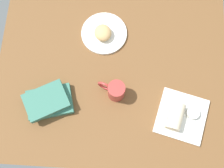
% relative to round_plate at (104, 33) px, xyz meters
% --- Properties ---
extents(dining_table, '(1.10, 0.90, 0.04)m').
position_rel_round_plate_xyz_m(dining_table, '(-0.05, 0.20, -0.03)').
color(dining_table, brown).
rests_on(dining_table, ground).
extents(round_plate, '(0.23, 0.23, 0.01)m').
position_rel_round_plate_xyz_m(round_plate, '(0.00, 0.00, 0.00)').
color(round_plate, white).
rests_on(round_plate, dining_table).
extents(scone_pastry, '(0.11, 0.11, 0.05)m').
position_rel_round_plate_xyz_m(scone_pastry, '(0.00, 0.01, 0.03)').
color(scone_pastry, tan).
rests_on(scone_pastry, round_plate).
extents(square_plate, '(0.26, 0.26, 0.02)m').
position_rel_round_plate_xyz_m(square_plate, '(-0.38, 0.39, 0.00)').
color(square_plate, white).
rests_on(square_plate, dining_table).
extents(sauce_cup, '(0.06, 0.06, 0.02)m').
position_rel_round_plate_xyz_m(sauce_cup, '(-0.42, 0.38, 0.02)').
color(sauce_cup, silver).
rests_on(sauce_cup, square_plate).
extents(breakfast_wrap, '(0.09, 0.13, 0.07)m').
position_rel_round_plate_xyz_m(breakfast_wrap, '(-0.34, 0.40, 0.04)').
color(breakfast_wrap, beige).
rests_on(breakfast_wrap, square_plate).
extents(book_stack, '(0.24, 0.20, 0.07)m').
position_rel_round_plate_xyz_m(book_stack, '(0.23, 0.37, 0.03)').
color(book_stack, '#387260').
rests_on(book_stack, dining_table).
extents(coffee_mug, '(0.13, 0.08, 0.10)m').
position_rel_round_plate_xyz_m(coffee_mug, '(-0.07, 0.30, 0.04)').
color(coffee_mug, '#B23833').
rests_on(coffee_mug, dining_table).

